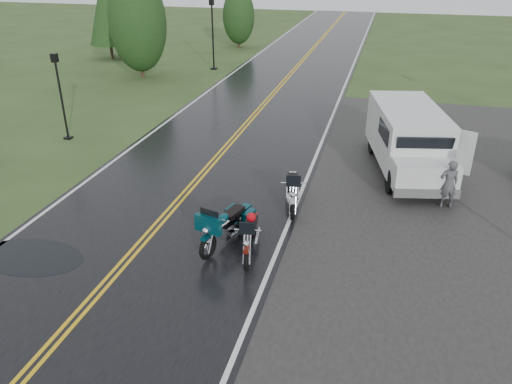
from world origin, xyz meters
TOP-DOWN VIEW (x-y plane):
  - ground at (0.00, 0.00)m, footprint 120.00×120.00m
  - road at (0.00, 10.00)m, footprint 8.00×100.00m
  - motorcycle_red at (3.23, -0.60)m, footprint 1.14×2.30m
  - motorcycle_teal at (2.11, -0.38)m, footprint 1.49×2.57m
  - motorcycle_silver at (3.87, 2.28)m, footprint 1.31×2.51m
  - van_white at (6.74, 5.07)m, footprint 3.48×6.39m
  - person_at_van at (8.47, 4.43)m, footprint 0.66×0.51m
  - lamp_post_near_left at (-7.07, 7.07)m, footprint 0.32×0.32m
  - lamp_post_far_left at (-5.46, 22.04)m, footprint 0.40×0.40m
  - tree_left_mid at (-9.13, 18.57)m, footprint 3.57×3.57m
  - tree_left_far at (-6.17, 30.63)m, footprint 2.63×2.63m
  - pine_left_far at (-14.17, 23.64)m, footprint 2.91×2.91m

SIDE VIEW (x-z plane):
  - ground at x=0.00m, z-range 0.00..0.00m
  - road at x=0.00m, z-range 0.00..0.04m
  - motorcycle_red at x=3.23m, z-range 0.00..1.30m
  - motorcycle_silver at x=3.87m, z-range 0.00..1.41m
  - motorcycle_teal at x=2.11m, z-range 0.00..1.43m
  - person_at_van at x=8.47m, z-range 0.00..1.60m
  - van_white at x=6.74m, z-range 0.00..2.38m
  - lamp_post_near_left at x=-7.07m, z-range 0.00..3.73m
  - tree_left_far at x=-6.17m, z-range 0.00..4.04m
  - lamp_post_far_left at x=-5.46m, z-range 0.00..4.69m
  - tree_left_mid at x=-9.13m, z-range 0.00..5.58m
  - pine_left_far at x=-14.17m, z-range 0.00..6.06m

